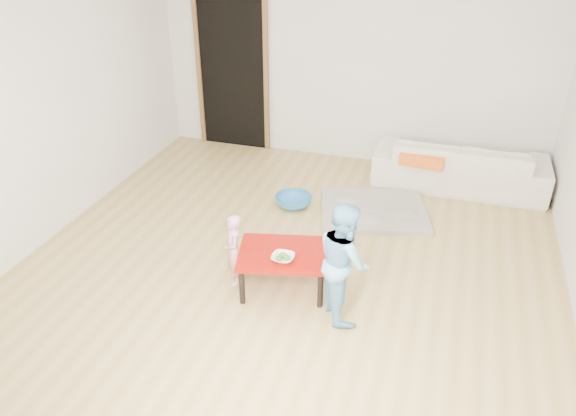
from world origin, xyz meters
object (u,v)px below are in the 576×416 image
at_px(red_table, 283,270).
at_px(bowl, 283,258).
at_px(child_pink, 234,250).
at_px(child_blue, 344,261).
at_px(sofa, 460,164).
at_px(basin, 293,201).

distance_m(red_table, bowl, 0.25).
bearing_deg(child_pink, child_blue, 52.29).
distance_m(sofa, child_blue, 2.86).
xyz_separation_m(red_table, bowl, (0.04, -0.12, 0.22)).
distance_m(sofa, bowl, 3.00).
xyz_separation_m(sofa, red_table, (-1.40, -2.56, -0.10)).
relative_size(sofa, bowl, 10.34).
distance_m(red_table, child_pink, 0.48).
bearing_deg(child_pink, sofa, 114.31).
height_order(sofa, basin, sofa).
relative_size(child_pink, child_blue, 0.66).
xyz_separation_m(child_pink, child_blue, (1.02, -0.14, 0.18)).
bearing_deg(basin, child_pink, -93.88).
height_order(sofa, red_table, sofa).
bearing_deg(bowl, sofa, 63.01).
relative_size(red_table, bowl, 3.97).
bearing_deg(sofa, child_pink, 54.65).
bearing_deg(red_table, child_blue, -16.67).
distance_m(bowl, basin, 1.68).
bearing_deg(bowl, basin, 103.59).
bearing_deg(red_table, child_pink, -175.50).
distance_m(red_table, child_blue, 0.68).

